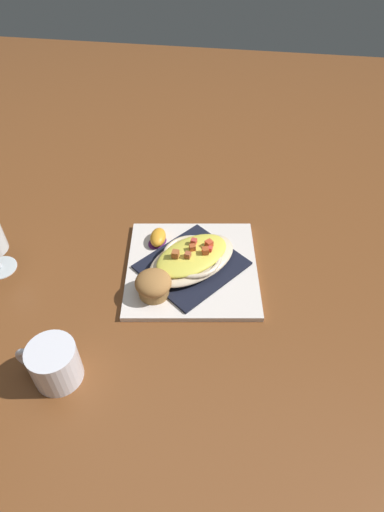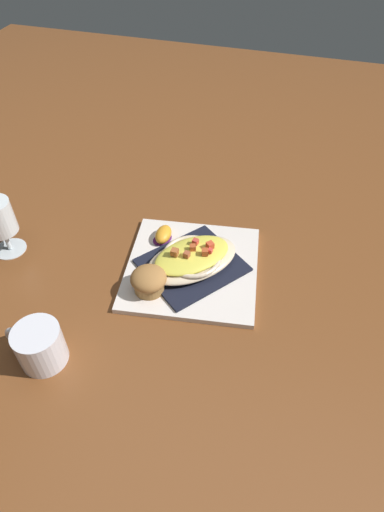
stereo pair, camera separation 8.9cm
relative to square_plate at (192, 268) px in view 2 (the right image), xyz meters
The scene contains 7 objects.
ground_plane 0.01m from the square_plate, ahead, with size 2.60×2.60×0.00m, color brown.
square_plate is the anchor object (origin of this frame).
folded_napkin 0.01m from the square_plate, ahead, with size 0.19×0.17×0.01m, color black.
gratin_dish 0.03m from the square_plate, 27.56° to the left, with size 0.23×0.23×0.05m.
muffin 0.11m from the square_plate, 126.42° to the right, with size 0.07×0.07×0.05m.
orange_garnish 0.11m from the square_plate, 144.02° to the left, with size 0.05×0.06×0.03m.
coffee_mug 0.34m from the square_plate, 123.97° to the right, with size 0.11×0.08×0.08m.
Camera 2 is at (0.18, -0.60, 0.68)m, focal length 30.16 mm.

